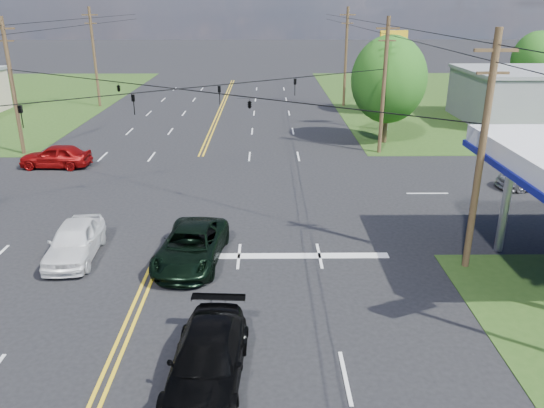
{
  "coord_description": "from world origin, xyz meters",
  "views": [
    {
      "loc": [
        4.71,
        -16.68,
        10.28
      ],
      "look_at": [
        4.96,
        6.0,
        1.67
      ],
      "focal_mm": 35.0,
      "sensor_mm": 36.0,
      "label": 1
    }
  ],
  "objects_px": {
    "suv_black": "(207,360)",
    "retail_ne": "(541,97)",
    "tree_right_a": "(389,80)",
    "tree_far_r": "(537,60)",
    "pole_right_far": "(346,56)",
    "pole_ne": "(384,85)",
    "pole_nw": "(13,85)",
    "pickup_dkgreen": "(191,246)",
    "pickup_white": "(75,241)",
    "pole_left_far": "(94,56)",
    "tree_right_b": "(387,70)",
    "pole_se": "(481,152)"
  },
  "relations": [
    {
      "from": "tree_right_a",
      "to": "suv_black",
      "type": "xyz_separation_m",
      "value": [
        -11.0,
        -28.08,
        -4.13
      ]
    },
    {
      "from": "tree_far_r",
      "to": "suv_black",
      "type": "relative_size",
      "value": 1.49
    },
    {
      "from": "pole_se",
      "to": "pole_ne",
      "type": "xyz_separation_m",
      "value": [
        0.0,
        18.0,
        0.0
      ]
    },
    {
      "from": "retail_ne",
      "to": "pole_left_far",
      "type": "distance_m",
      "value": 43.84
    },
    {
      "from": "pole_ne",
      "to": "tree_right_b",
      "type": "xyz_separation_m",
      "value": [
        3.5,
        15.0,
        -0.7
      ]
    },
    {
      "from": "retail_ne",
      "to": "pole_nw",
      "type": "height_order",
      "value": "pole_nw"
    },
    {
      "from": "retail_ne",
      "to": "tree_far_r",
      "type": "relative_size",
      "value": 1.83
    },
    {
      "from": "pole_right_far",
      "to": "pickup_dkgreen",
      "type": "xyz_separation_m",
      "value": [
        -11.46,
        -36.5,
        -4.42
      ]
    },
    {
      "from": "retail_ne",
      "to": "pole_left_far",
      "type": "xyz_separation_m",
      "value": [
        -43.0,
        8.0,
        2.97
      ]
    },
    {
      "from": "pole_right_far",
      "to": "tree_right_b",
      "type": "relative_size",
      "value": 1.41
    },
    {
      "from": "pole_ne",
      "to": "pickup_dkgreen",
      "type": "distance_m",
      "value": 21.33
    },
    {
      "from": "pole_se",
      "to": "pole_right_far",
      "type": "bearing_deg",
      "value": 90.0
    },
    {
      "from": "pole_ne",
      "to": "tree_right_a",
      "type": "relative_size",
      "value": 1.16
    },
    {
      "from": "pole_nw",
      "to": "pickup_dkgreen",
      "type": "bearing_deg",
      "value": -50.28
    },
    {
      "from": "pickup_dkgreen",
      "to": "pickup_white",
      "type": "xyz_separation_m",
      "value": [
        -5.04,
        0.5,
        0.04
      ]
    },
    {
      "from": "tree_right_b",
      "to": "retail_ne",
      "type": "bearing_deg",
      "value": -16.5
    },
    {
      "from": "pole_se",
      "to": "tree_right_a",
      "type": "relative_size",
      "value": 1.16
    },
    {
      "from": "pickup_white",
      "to": "tree_right_b",
      "type": "bearing_deg",
      "value": 54.56
    },
    {
      "from": "pole_se",
      "to": "tree_right_b",
      "type": "height_order",
      "value": "pole_se"
    },
    {
      "from": "tree_right_b",
      "to": "pole_left_far",
      "type": "bearing_deg",
      "value": 172.28
    },
    {
      "from": "pole_right_far",
      "to": "pole_ne",
      "type": "bearing_deg",
      "value": -90.0
    },
    {
      "from": "retail_ne",
      "to": "pole_nw",
      "type": "xyz_separation_m",
      "value": [
        -43.0,
        -11.0,
        2.72
      ]
    },
    {
      "from": "pole_ne",
      "to": "tree_far_r",
      "type": "bearing_deg",
      "value": 45.0
    },
    {
      "from": "retail_ne",
      "to": "suv_black",
      "type": "relative_size",
      "value": 2.74
    },
    {
      "from": "pole_right_far",
      "to": "pickup_white",
      "type": "relative_size",
      "value": 2.17
    },
    {
      "from": "pole_nw",
      "to": "pole_ne",
      "type": "bearing_deg",
      "value": 0.0
    },
    {
      "from": "pickup_white",
      "to": "pickup_dkgreen",
      "type": "bearing_deg",
      "value": -9.1
    },
    {
      "from": "pole_right_far",
      "to": "tree_far_r",
      "type": "relative_size",
      "value": 1.31
    },
    {
      "from": "pole_ne",
      "to": "tree_far_r",
      "type": "relative_size",
      "value": 1.25
    },
    {
      "from": "tree_right_a",
      "to": "pickup_white",
      "type": "height_order",
      "value": "tree_right_a"
    },
    {
      "from": "pole_ne",
      "to": "retail_ne",
      "type": "bearing_deg",
      "value": 32.91
    },
    {
      "from": "retail_ne",
      "to": "pole_se",
      "type": "distance_m",
      "value": 33.72
    },
    {
      "from": "tree_right_b",
      "to": "tree_far_r",
      "type": "xyz_separation_m",
      "value": [
        17.5,
        6.0,
        0.33
      ]
    },
    {
      "from": "pole_right_far",
      "to": "suv_black",
      "type": "height_order",
      "value": "pole_right_far"
    },
    {
      "from": "pole_ne",
      "to": "pole_left_far",
      "type": "height_order",
      "value": "pole_left_far"
    },
    {
      "from": "pole_left_far",
      "to": "tree_right_a",
      "type": "bearing_deg",
      "value": -30.65
    },
    {
      "from": "pole_ne",
      "to": "pole_left_far",
      "type": "distance_m",
      "value": 32.2
    },
    {
      "from": "tree_right_a",
      "to": "tree_right_b",
      "type": "bearing_deg",
      "value": 78.23
    },
    {
      "from": "retail_ne",
      "to": "tree_far_r",
      "type": "distance_m",
      "value": 11.02
    },
    {
      "from": "pole_ne",
      "to": "pole_right_far",
      "type": "xyz_separation_m",
      "value": [
        0.0,
        19.0,
        0.25
      ]
    },
    {
      "from": "retail_ne",
      "to": "tree_right_a",
      "type": "distance_m",
      "value": 18.09
    },
    {
      "from": "tree_right_b",
      "to": "tree_right_a",
      "type": "bearing_deg",
      "value": -101.77
    },
    {
      "from": "pole_nw",
      "to": "pickup_dkgreen",
      "type": "xyz_separation_m",
      "value": [
        14.54,
        -17.5,
        -4.17
      ]
    },
    {
      "from": "pole_nw",
      "to": "pole_ne",
      "type": "relative_size",
      "value": 1.0
    },
    {
      "from": "suv_black",
      "to": "retail_ne",
      "type": "bearing_deg",
      "value": 56.48
    },
    {
      "from": "retail_ne",
      "to": "pickup_dkgreen",
      "type": "height_order",
      "value": "retail_ne"
    },
    {
      "from": "pole_ne",
      "to": "tree_right_b",
      "type": "bearing_deg",
      "value": 76.87
    },
    {
      "from": "pole_right_far",
      "to": "pole_nw",
      "type": "bearing_deg",
      "value": -143.84
    },
    {
      "from": "pole_nw",
      "to": "pole_right_far",
      "type": "distance_m",
      "value": 32.2
    },
    {
      "from": "pole_ne",
      "to": "pole_nw",
      "type": "bearing_deg",
      "value": 180.0
    }
  ]
}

